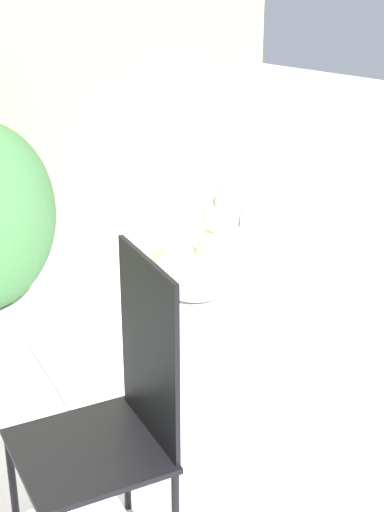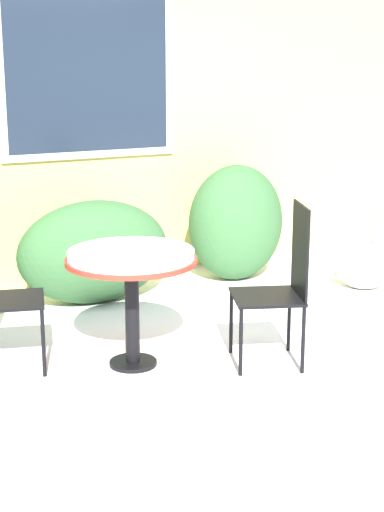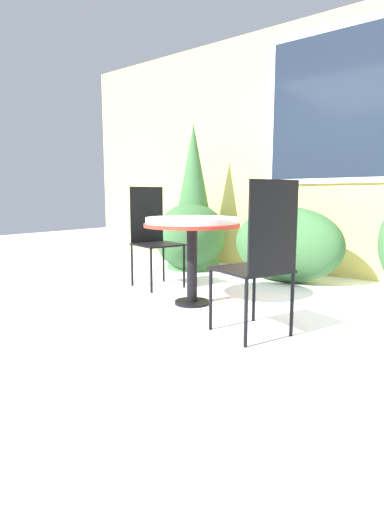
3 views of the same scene
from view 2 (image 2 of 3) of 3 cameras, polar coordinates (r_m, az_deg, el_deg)
name	(u,v)px [view 2 (image 2 of 3)]	position (r m, az deg, el deg)	size (l,w,h in m)	color
ground_plane	(235,359)	(5.09, 3.13, -7.51)	(16.00, 16.00, 0.00)	white
house_wall	(103,105)	(6.71, -6.47, 10.82)	(8.00, 0.10, 2.91)	#E5D16B
shrub_middle	(94,252)	(6.18, -7.14, 0.31)	(1.23, 0.63, 0.81)	#386638
shrub_right	(236,223)	(6.76, 3.21, 2.44)	(0.86, 0.65, 1.00)	#386638
patio_table	(131,266)	(4.80, -4.44, -0.74)	(0.81, 0.81, 0.74)	black
patio_chair_far_side	(281,281)	(4.90, 6.52, -1.80)	(0.54, 0.54, 1.02)	black
dog	(368,262)	(6.65, 12.70, -0.45)	(0.47, 0.61, 0.63)	beige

